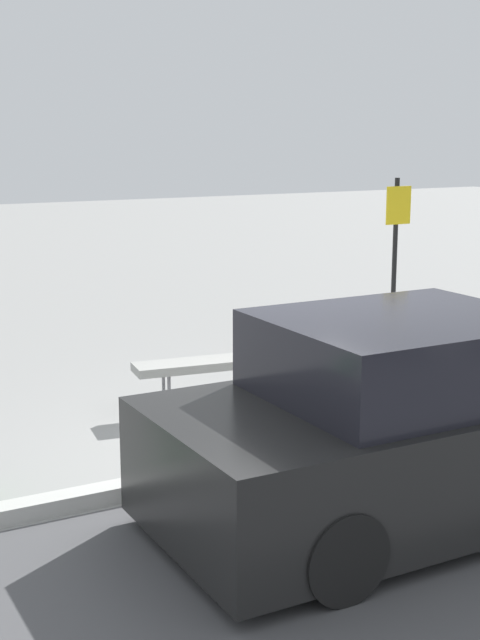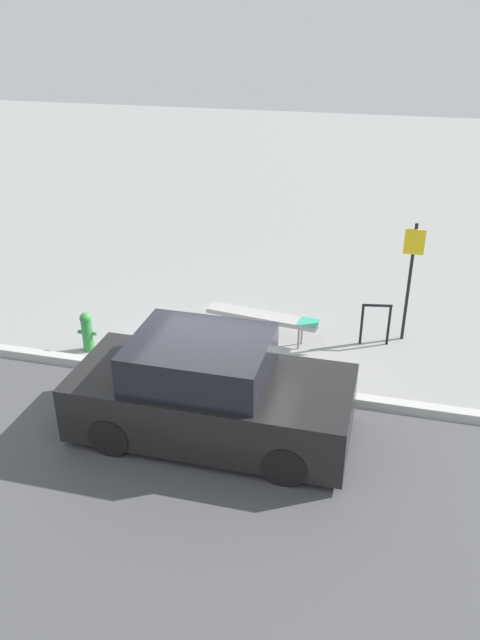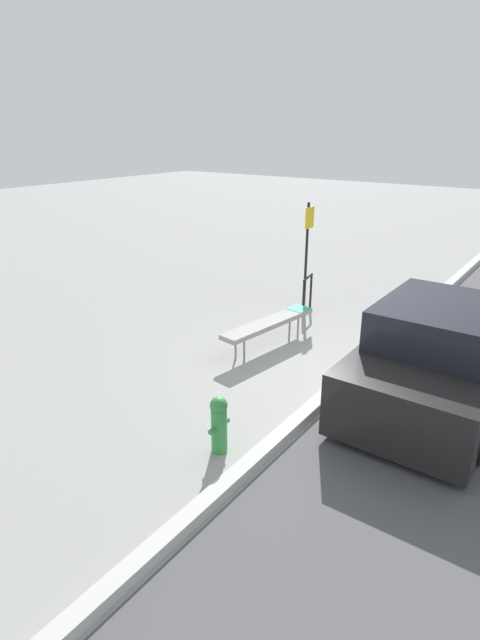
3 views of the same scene
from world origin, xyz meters
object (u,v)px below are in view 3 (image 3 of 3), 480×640
(bench, at_px, (269,323))
(parked_car_near, at_px, (440,357))
(bike_rack, at_px, (307,291))
(sign_post, at_px, (307,244))
(fire_hydrant, at_px, (219,423))

(bench, height_order, parked_car_near, parked_car_near)
(bench, relative_size, bike_rack, 2.66)
(sign_post, bearing_deg, parked_car_near, -126.25)
(bike_rack, relative_size, sign_post, 0.36)
(sign_post, height_order, fire_hydrant, sign_post)
(bench, xyz_separation_m, parked_car_near, (-0.13, -3.03, 0.21))
(sign_post, height_order, parked_car_near, sign_post)
(bench, distance_m, parked_car_near, 3.04)
(bench, xyz_separation_m, sign_post, (2.59, 0.68, 0.91))
(sign_post, relative_size, parked_car_near, 0.57)
(fire_hydrant, distance_m, parked_car_near, 3.43)
(bench, height_order, bike_rack, bike_rack)
(bike_rack, distance_m, fire_hydrant, 5.33)
(fire_hydrant, height_order, parked_car_near, parked_car_near)
(bench, distance_m, bike_rack, 2.10)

